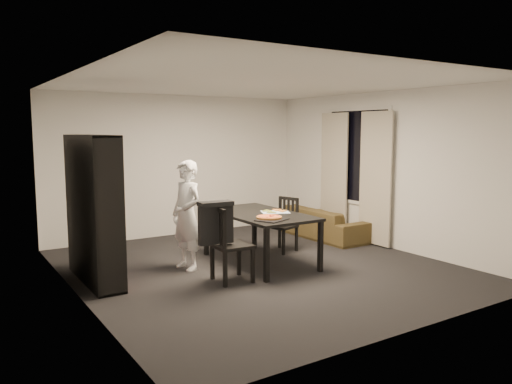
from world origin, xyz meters
TOP-DOWN VIEW (x-y plane):
  - room at (0.00, 0.00)m, footprint 5.01×5.51m
  - window_pane at (2.48, 0.60)m, footprint 0.02×1.40m
  - window_frame at (2.48, 0.60)m, footprint 0.03×1.52m
  - curtain_left at (2.40, 0.08)m, footprint 0.03×0.70m
  - curtain_right at (2.40, 1.12)m, footprint 0.03×0.70m
  - bookshelf at (-2.16, 0.60)m, footprint 0.35×1.50m
  - dining_table at (0.14, 0.19)m, footprint 1.00×1.80m
  - chair_left at (-0.75, -0.37)m, footprint 0.49×0.49m
  - chair_right at (0.90, 0.61)m, footprint 0.50×0.50m
  - draped_jacket at (-0.89, -0.36)m, footprint 0.46×0.22m
  - person at (-0.90, 0.47)m, footprint 0.47×0.62m
  - baking_tray at (-0.05, -0.40)m, footprint 0.49×0.45m
  - pepperoni_pizza at (-0.04, -0.31)m, footprint 0.35×0.35m
  - kitchen_towel at (0.35, 0.09)m, footprint 0.49×0.44m
  - pizza_slices at (0.36, 0.14)m, footprint 0.45×0.41m
  - sofa at (2.09, 1.05)m, footprint 0.73×1.88m

SIDE VIEW (x-z plane):
  - sofa at x=2.09m, z-range 0.00..0.55m
  - chair_right at x=0.90m, z-range 0.06..0.93m
  - chair_left at x=-0.75m, z-range 0.07..1.06m
  - dining_table at x=0.14m, z-range 0.31..1.06m
  - kitchen_towel at x=0.35m, z-range 0.75..0.76m
  - baking_tray at x=-0.05m, z-range 0.75..0.76m
  - pizza_slices at x=0.36m, z-range 0.76..0.77m
  - person at x=-0.90m, z-range 0.00..1.54m
  - pepperoni_pizza at x=-0.04m, z-range 0.76..0.79m
  - draped_jacket at x=-0.89m, z-range 0.54..1.09m
  - bookshelf at x=-2.16m, z-range 0.00..1.90m
  - curtain_left at x=2.40m, z-range 0.02..2.27m
  - curtain_right at x=2.40m, z-range 0.02..2.27m
  - room at x=0.00m, z-range 0.00..2.60m
  - window_pane at x=2.48m, z-range 0.70..2.30m
  - window_frame at x=2.48m, z-range 0.64..2.36m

